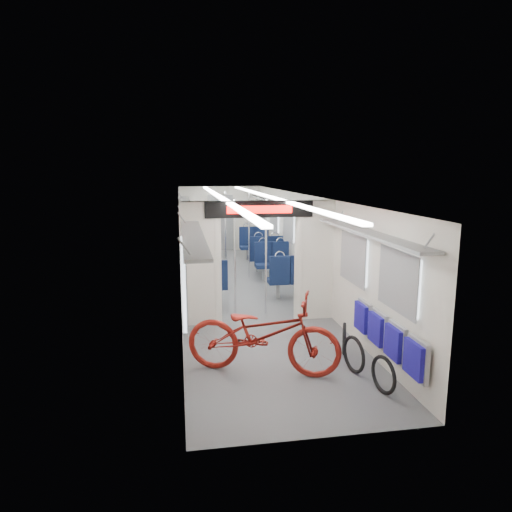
{
  "coord_description": "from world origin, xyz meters",
  "views": [
    {
      "loc": [
        -1.44,
        -10.3,
        2.85
      ],
      "look_at": [
        0.06,
        -1.35,
        1.14
      ],
      "focal_mm": 32.0,
      "sensor_mm": 36.0,
      "label": 1
    }
  ],
  "objects_px": {
    "bicycle": "(263,334)",
    "seat_bay_near_left": "(203,271)",
    "stanchion_near_left": "(235,258)",
    "bike_hoop_c": "(344,340)",
    "flip_bench": "(386,335)",
    "bike_hoop_a": "(383,377)",
    "bike_hoop_b": "(354,356)",
    "seat_bay_near_right": "(280,266)",
    "stanchion_near_right": "(266,257)",
    "stanchion_far_right": "(249,235)",
    "seat_bay_far_left": "(197,246)",
    "stanchion_far_left": "(226,235)",
    "seat_bay_far_right": "(260,247)"
  },
  "relations": [
    {
      "from": "flip_bench",
      "to": "stanchion_near_right",
      "type": "bearing_deg",
      "value": 110.3
    },
    {
      "from": "bike_hoop_a",
      "to": "stanchion_far_right",
      "type": "distance_m",
      "value": 6.84
    },
    {
      "from": "flip_bench",
      "to": "stanchion_near_right",
      "type": "relative_size",
      "value": 0.91
    },
    {
      "from": "flip_bench",
      "to": "bike_hoop_c",
      "type": "distance_m",
      "value": 0.92
    },
    {
      "from": "bike_hoop_b",
      "to": "bike_hoop_c",
      "type": "distance_m",
      "value": 0.66
    },
    {
      "from": "flip_bench",
      "to": "stanchion_far_right",
      "type": "bearing_deg",
      "value": 99.07
    },
    {
      "from": "stanchion_near_right",
      "to": "seat_bay_far_left",
      "type": "bearing_deg",
      "value": 102.52
    },
    {
      "from": "bike_hoop_c",
      "to": "flip_bench",
      "type": "bearing_deg",
      "value": -68.81
    },
    {
      "from": "bike_hoop_b",
      "to": "bike_hoop_c",
      "type": "xyz_separation_m",
      "value": [
        0.1,
        0.65,
        -0.02
      ]
    },
    {
      "from": "stanchion_far_left",
      "to": "stanchion_near_left",
      "type": "bearing_deg",
      "value": -92.47
    },
    {
      "from": "stanchion_far_left",
      "to": "bike_hoop_b",
      "type": "bearing_deg",
      "value": -79.16
    },
    {
      "from": "seat_bay_near_left",
      "to": "stanchion_far_right",
      "type": "height_order",
      "value": "stanchion_far_right"
    },
    {
      "from": "bike_hoop_c",
      "to": "stanchion_far_left",
      "type": "distance_m",
      "value": 5.79
    },
    {
      "from": "bike_hoop_c",
      "to": "seat_bay_near_right",
      "type": "relative_size",
      "value": 0.24
    },
    {
      "from": "bicycle",
      "to": "seat_bay_near_left",
      "type": "height_order",
      "value": "bicycle"
    },
    {
      "from": "bicycle",
      "to": "bike_hoop_a",
      "type": "distance_m",
      "value": 1.71
    },
    {
      "from": "seat_bay_near_right",
      "to": "seat_bay_far_left",
      "type": "bearing_deg",
      "value": 119.43
    },
    {
      "from": "bike_hoop_a",
      "to": "stanchion_far_left",
      "type": "distance_m",
      "value": 7.08
    },
    {
      "from": "flip_bench",
      "to": "bike_hoop_b",
      "type": "height_order",
      "value": "flip_bench"
    },
    {
      "from": "bike_hoop_a",
      "to": "seat_bay_far_right",
      "type": "distance_m",
      "value": 8.31
    },
    {
      "from": "bicycle",
      "to": "stanchion_near_left",
      "type": "bearing_deg",
      "value": 22.05
    },
    {
      "from": "seat_bay_near_left",
      "to": "bike_hoop_c",
      "type": "bearing_deg",
      "value": -63.15
    },
    {
      "from": "bike_hoop_c",
      "to": "seat_bay_near_left",
      "type": "distance_m",
      "value": 4.4
    },
    {
      "from": "bike_hoop_c",
      "to": "seat_bay_near_right",
      "type": "height_order",
      "value": "seat_bay_near_right"
    },
    {
      "from": "stanchion_near_left",
      "to": "stanchion_near_right",
      "type": "bearing_deg",
      "value": -7.82
    },
    {
      "from": "seat_bay_far_right",
      "to": "stanchion_far_left",
      "type": "height_order",
      "value": "stanchion_far_left"
    },
    {
      "from": "seat_bay_near_right",
      "to": "stanchion_near_left",
      "type": "height_order",
      "value": "stanchion_near_left"
    },
    {
      "from": "bike_hoop_c",
      "to": "seat_bay_near_left",
      "type": "bearing_deg",
      "value": 116.85
    },
    {
      "from": "flip_bench",
      "to": "seat_bay_near_left",
      "type": "distance_m",
      "value": 5.23
    },
    {
      "from": "bike_hoop_b",
      "to": "bike_hoop_c",
      "type": "height_order",
      "value": "bike_hoop_b"
    },
    {
      "from": "bicycle",
      "to": "seat_bay_near_left",
      "type": "xyz_separation_m",
      "value": [
        -0.6,
        4.35,
        -0.03
      ]
    },
    {
      "from": "flip_bench",
      "to": "stanchion_far_right",
      "type": "xyz_separation_m",
      "value": [
        -0.99,
        6.21,
        0.57
      ]
    },
    {
      "from": "flip_bench",
      "to": "seat_bay_near_left",
      "type": "height_order",
      "value": "seat_bay_near_left"
    },
    {
      "from": "stanchion_near_left",
      "to": "stanchion_far_left",
      "type": "height_order",
      "value": "same"
    },
    {
      "from": "seat_bay_near_left",
      "to": "stanchion_near_right",
      "type": "relative_size",
      "value": 0.91
    },
    {
      "from": "bike_hoop_b",
      "to": "seat_bay_near_right",
      "type": "distance_m",
      "value": 4.83
    },
    {
      "from": "bicycle",
      "to": "seat_bay_near_right",
      "type": "distance_m",
      "value": 4.78
    },
    {
      "from": "bike_hoop_c",
      "to": "stanchion_far_right",
      "type": "relative_size",
      "value": 0.22
    },
    {
      "from": "flip_bench",
      "to": "bike_hoop_c",
      "type": "height_order",
      "value": "flip_bench"
    },
    {
      "from": "bike_hoop_c",
      "to": "stanchion_near_right",
      "type": "xyz_separation_m",
      "value": [
        -0.82,
        2.26,
        0.92
      ]
    },
    {
      "from": "seat_bay_near_left",
      "to": "seat_bay_far_left",
      "type": "relative_size",
      "value": 0.98
    },
    {
      "from": "bike_hoop_b",
      "to": "seat_bay_far_right",
      "type": "bearing_deg",
      "value": 90.08
    },
    {
      "from": "stanchion_far_left",
      "to": "flip_bench",
      "type": "bearing_deg",
      "value": -75.9
    },
    {
      "from": "flip_bench",
      "to": "seat_bay_near_left",
      "type": "xyz_separation_m",
      "value": [
        -2.29,
        4.71,
        -0.03
      ]
    },
    {
      "from": "flip_bench",
      "to": "bike_hoop_a",
      "type": "distance_m",
      "value": 0.68
    },
    {
      "from": "bike_hoop_b",
      "to": "stanchion_near_right",
      "type": "height_order",
      "value": "stanchion_near_right"
    },
    {
      "from": "seat_bay_far_left",
      "to": "stanchion_far_right",
      "type": "height_order",
      "value": "stanchion_far_right"
    },
    {
      "from": "seat_bay_near_left",
      "to": "stanchion_far_right",
      "type": "bearing_deg",
      "value": 49.28
    },
    {
      "from": "seat_bay_near_left",
      "to": "stanchion_near_left",
      "type": "height_order",
      "value": "stanchion_near_left"
    },
    {
      "from": "seat_bay_near_left",
      "to": "bike_hoop_a",
      "type": "bearing_deg",
      "value": -68.83
    }
  ]
}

